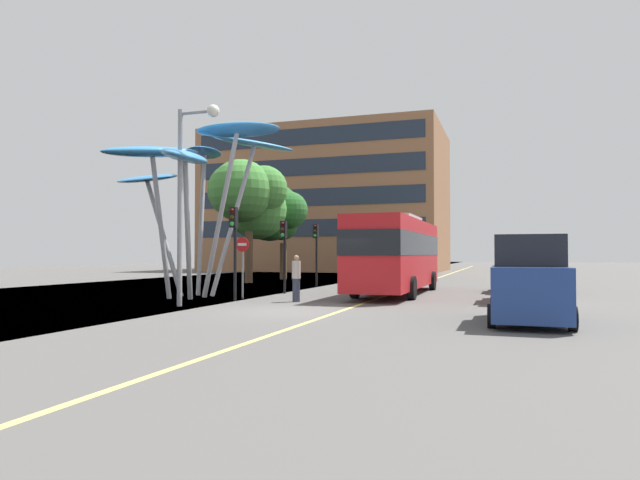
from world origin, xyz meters
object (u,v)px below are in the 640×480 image
(red_bus, at_px, (397,251))
(leaf_sculpture, at_px, (197,160))
(traffic_light_kerb_near, at_px, (234,233))
(street_lamp, at_px, (189,178))
(traffic_light_kerb_far, at_px, (284,241))
(traffic_light_island_mid, at_px, (316,241))
(no_entry_sign, at_px, (243,258))
(car_parked_mid, at_px, (521,275))
(car_parked_near, at_px, (529,282))
(pedestrian, at_px, (296,278))
(car_parked_far, at_px, (519,271))

(red_bus, relative_size, leaf_sculpture, 1.14)
(leaf_sculpture, relative_size, traffic_light_kerb_near, 2.67)
(leaf_sculpture, height_order, street_lamp, leaf_sculpture)
(traffic_light_kerb_far, bearing_deg, traffic_light_island_mid, 95.01)
(traffic_light_island_mid, xyz_separation_m, no_entry_sign, (0.00, -9.41, -0.90))
(street_lamp, distance_m, no_entry_sign, 4.78)
(car_parked_mid, relative_size, no_entry_sign, 1.56)
(red_bus, distance_m, traffic_light_kerb_far, 5.30)
(car_parked_near, relative_size, street_lamp, 0.58)
(leaf_sculpture, distance_m, car_parked_mid, 14.09)
(red_bus, distance_m, street_lamp, 10.61)
(traffic_light_island_mid, height_order, car_parked_near, traffic_light_island_mid)
(traffic_light_kerb_near, distance_m, car_parked_mid, 11.32)
(leaf_sculpture, distance_m, traffic_light_island_mid, 10.35)
(pedestrian, bearing_deg, car_parked_mid, 17.81)
(leaf_sculpture, bearing_deg, car_parked_far, 31.45)
(traffic_light_kerb_near, relative_size, pedestrian, 2.04)
(red_bus, distance_m, car_parked_near, 11.23)
(pedestrian, distance_m, no_entry_sign, 2.90)
(traffic_light_kerb_far, xyz_separation_m, car_parked_near, (10.50, -8.32, -1.38))
(car_parked_mid, bearing_deg, traffic_light_kerb_near, -163.30)
(red_bus, distance_m, car_parked_far, 6.31)
(leaf_sculpture, xyz_separation_m, street_lamp, (1.86, -3.62, -1.30))
(car_parked_near, height_order, car_parked_far, car_parked_near)
(leaf_sculpture, bearing_deg, traffic_light_island_mid, 77.89)
(red_bus, bearing_deg, traffic_light_island_mid, 139.85)
(street_lamp, height_order, no_entry_sign, street_lamp)
(car_parked_mid, bearing_deg, car_parked_near, -89.66)
(car_parked_near, relative_size, car_parked_far, 1.01)
(car_parked_near, bearing_deg, car_parked_far, 90.15)
(traffic_light_kerb_near, relative_size, no_entry_sign, 1.45)
(street_lamp, bearing_deg, traffic_light_island_mid, 89.13)
(traffic_light_island_mid, distance_m, car_parked_near, 18.31)
(traffic_light_kerb_near, xyz_separation_m, car_parked_mid, (10.73, 3.22, -1.63))
(traffic_light_kerb_far, xyz_separation_m, car_parked_mid, (10.46, -1.29, -1.43))
(traffic_light_island_mid, bearing_deg, red_bus, -40.15)
(red_bus, relative_size, no_entry_sign, 4.40)
(traffic_light_kerb_far, bearing_deg, red_bus, 16.12)
(traffic_light_kerb_near, height_order, traffic_light_kerb_far, traffic_light_kerb_near)
(car_parked_far, bearing_deg, traffic_light_kerb_far, -156.29)
(pedestrian, bearing_deg, car_parked_near, -27.58)
(car_parked_far, distance_m, no_entry_sign, 13.51)
(leaf_sculpture, relative_size, street_lamp, 1.39)
(traffic_light_kerb_near, relative_size, street_lamp, 0.52)
(leaf_sculpture, xyz_separation_m, traffic_light_island_mid, (2.06, 9.60, -3.27))
(car_parked_mid, xyz_separation_m, no_entry_sign, (-11.00, -1.92, 0.65))
(car_parked_mid, distance_m, pedestrian, 8.73)
(car_parked_near, xyz_separation_m, pedestrian, (-8.35, 4.36, -0.18))
(red_bus, height_order, traffic_light_kerb_far, red_bus)
(car_parked_mid, bearing_deg, pedestrian, -162.19)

